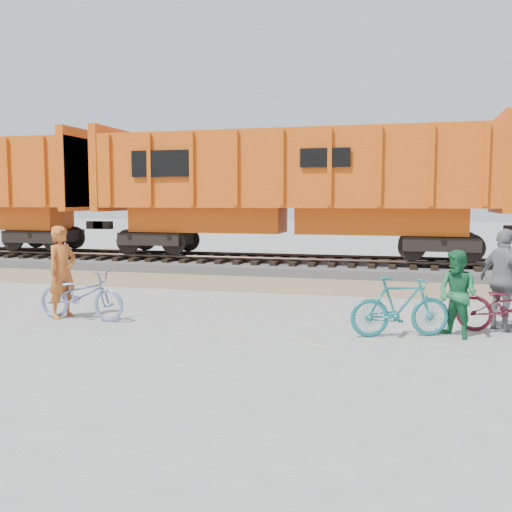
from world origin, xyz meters
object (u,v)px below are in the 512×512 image
(bicycle_teal, at_px, (400,307))
(person_woman, at_px, (504,280))
(bicycle_blue, at_px, (81,295))
(bicycle_maroon, at_px, (512,307))
(person_solo, at_px, (62,272))
(person_man, at_px, (458,294))
(hopper_car_center, at_px, (291,186))

(bicycle_teal, distance_m, person_woman, 2.20)
(bicycle_blue, height_order, bicycle_maroon, bicycle_maroon)
(person_solo, height_order, person_man, person_solo)
(bicycle_teal, height_order, person_solo, person_solo)
(person_man, distance_m, person_woman, 1.24)
(person_solo, bearing_deg, person_woman, -69.15)
(bicycle_blue, bearing_deg, bicycle_teal, -85.50)
(bicycle_maroon, bearing_deg, person_solo, 112.71)
(person_solo, height_order, person_woman, person_woman)
(bicycle_teal, distance_m, person_man, 1.05)
(hopper_car_center, xyz_separation_m, bicycle_blue, (-2.63, -9.31, -2.48))
(bicycle_teal, bearing_deg, person_man, -98.19)
(hopper_car_center, distance_m, person_man, 10.46)
(person_man, bearing_deg, bicycle_teal, -127.46)
(bicycle_blue, height_order, person_man, person_man)
(bicycle_maroon, height_order, person_solo, person_solo)
(hopper_car_center, bearing_deg, person_woman, -54.99)
(hopper_car_center, height_order, bicycle_teal, hopper_car_center)
(person_woman, bearing_deg, hopper_car_center, -1.51)
(bicycle_blue, bearing_deg, person_solo, 82.29)
(person_solo, bearing_deg, bicycle_maroon, -71.76)
(hopper_car_center, xyz_separation_m, person_woman, (5.73, -8.18, -2.03))
(bicycle_maroon, bearing_deg, bicycle_teal, 126.00)
(hopper_car_center, relative_size, person_solo, 7.17)
(person_solo, relative_size, person_man, 1.22)
(person_solo, bearing_deg, person_man, -74.29)
(person_man, xyz_separation_m, person_woman, (0.90, 0.82, 0.18))
(bicycle_teal, xyz_separation_m, person_solo, (-6.96, -0.00, 0.42))
(person_woman, bearing_deg, person_man, 95.82)
(bicycle_blue, xyz_separation_m, bicycle_teal, (6.46, 0.10, 0.03))
(bicycle_teal, relative_size, bicycle_maroon, 0.91)
(person_solo, bearing_deg, hopper_car_center, -4.54)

